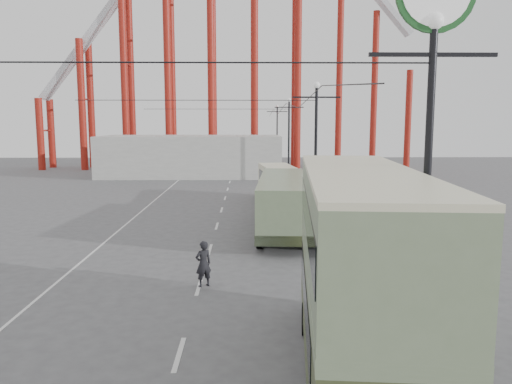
{
  "coord_description": "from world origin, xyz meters",
  "views": [
    {
      "loc": [
        0.99,
        -15.63,
        6.63
      ],
      "look_at": [
        1.44,
        10.39,
        3.0
      ],
      "focal_mm": 35.0,
      "sensor_mm": 36.0,
      "label": 1
    }
  ],
  "objects_px": {
    "single_decker_cream": "(281,184)",
    "double_decker_bus": "(358,267)",
    "single_decker_green": "(283,202)",
    "pedestrian": "(203,264)",
    "lamp_post_near": "(432,73)"
  },
  "relations": [
    {
      "from": "double_decker_bus",
      "to": "pedestrian",
      "type": "height_order",
      "value": "double_decker_bus"
    },
    {
      "from": "single_decker_cream",
      "to": "pedestrian",
      "type": "distance_m",
      "value": 20.93
    },
    {
      "from": "pedestrian",
      "to": "single_decker_cream",
      "type": "bearing_deg",
      "value": -133.75
    },
    {
      "from": "single_decker_cream",
      "to": "single_decker_green",
      "type": "bearing_deg",
      "value": -99.0
    },
    {
      "from": "single_decker_green",
      "to": "single_decker_cream",
      "type": "bearing_deg",
      "value": 91.03
    },
    {
      "from": "double_decker_bus",
      "to": "single_decker_green",
      "type": "relative_size",
      "value": 0.87
    },
    {
      "from": "lamp_post_near",
      "to": "single_decker_green",
      "type": "distance_m",
      "value": 18.27
    },
    {
      "from": "double_decker_bus",
      "to": "pedestrian",
      "type": "bearing_deg",
      "value": 125.69
    },
    {
      "from": "single_decker_green",
      "to": "lamp_post_near",
      "type": "bearing_deg",
      "value": -77.57
    },
    {
      "from": "single_decker_green",
      "to": "pedestrian",
      "type": "height_order",
      "value": "single_decker_green"
    },
    {
      "from": "single_decker_green",
      "to": "double_decker_bus",
      "type": "bearing_deg",
      "value": -83.85
    },
    {
      "from": "single_decker_green",
      "to": "pedestrian",
      "type": "bearing_deg",
      "value": -107.15
    },
    {
      "from": "single_decker_cream",
      "to": "double_decker_bus",
      "type": "bearing_deg",
      "value": -95.77
    },
    {
      "from": "lamp_post_near",
      "to": "double_decker_bus",
      "type": "height_order",
      "value": "lamp_post_near"
    },
    {
      "from": "lamp_post_near",
      "to": "double_decker_bus",
      "type": "xyz_separation_m",
      "value": [
        -1.87,
        -0.67,
        -4.78
      ]
    }
  ]
}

